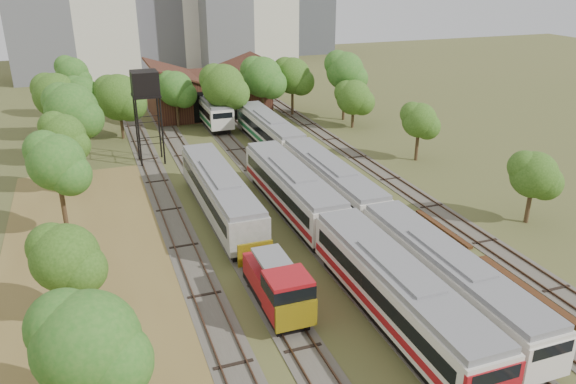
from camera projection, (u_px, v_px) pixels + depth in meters
name	position (u px, v px, depth m)	size (l,w,h in m)	color
ground	(458.00, 352.00, 31.09)	(240.00, 240.00, 0.00)	#475123
dry_grass_patch	(111.00, 337.00, 32.31)	(14.00, 60.00, 0.04)	brown
tracks	(290.00, 193.00, 52.61)	(24.60, 80.00, 0.19)	#4C473D
railcar_red_set	(335.00, 232.00, 40.30)	(3.18, 34.58, 3.94)	black
railcar_green_set	(331.00, 182.00, 49.90)	(2.96, 52.07, 3.66)	black
railcar_rear	(209.00, 107.00, 76.07)	(2.97, 16.08, 3.67)	black
shunter_locomotive	(278.00, 287.00, 34.35)	(2.56, 8.10, 3.35)	black
old_grey_coach	(220.00, 193.00, 47.07)	(3.11, 18.00, 3.85)	black
water_tower	(145.00, 86.00, 57.97)	(2.83, 2.83, 9.80)	black
rail_pile_near	(526.00, 289.00, 36.84)	(0.60, 9.01, 0.30)	#4F2C16
rail_pile_far	(442.00, 228.00, 45.37)	(0.45, 7.27, 0.24)	#4F2C16
maintenance_shed	(208.00, 93.00, 80.10)	(16.45, 11.55, 7.58)	#371A14
tree_band_left	(64.00, 144.00, 48.12)	(7.12, 72.37, 8.78)	#382616
tree_band_far	(224.00, 84.00, 72.16)	(38.15, 10.44, 9.21)	#382616
tree_band_right	(407.00, 119.00, 61.54)	(4.74, 35.56, 6.36)	#382616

